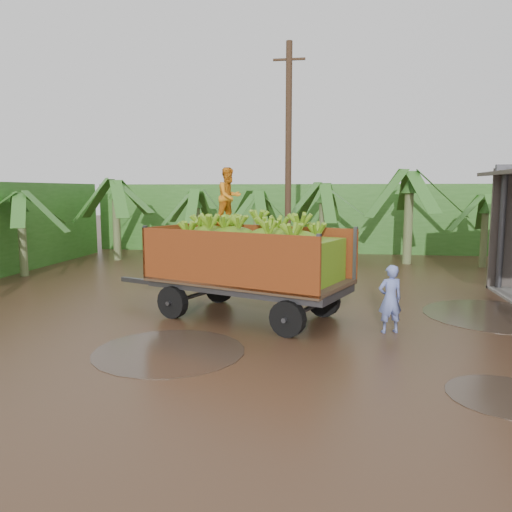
% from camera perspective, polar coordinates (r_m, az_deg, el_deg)
% --- Properties ---
extents(ground, '(100.00, 100.00, 0.00)m').
position_cam_1_polar(ground, '(12.12, 9.46, -8.31)').
color(ground, black).
rests_on(ground, ground).
extents(hedge_north, '(22.00, 3.00, 3.60)m').
position_cam_1_polar(hedge_north, '(27.76, 5.02, 4.44)').
color(hedge_north, '#2D661E').
rests_on(hedge_north, ground).
extents(banana_trailer, '(6.95, 4.09, 3.90)m').
position_cam_1_polar(banana_trailer, '(12.81, -0.90, -0.42)').
color(banana_trailer, '#A34317').
rests_on(banana_trailer, ground).
extents(man_blue, '(0.67, 0.55, 1.59)m').
position_cam_1_polar(man_blue, '(11.95, 15.07, -4.76)').
color(man_blue, '#6C7DC6').
rests_on(man_blue, ground).
extents(utility_pole, '(1.20, 0.24, 8.74)m').
position_cam_1_polar(utility_pole, '(19.30, 3.72, 10.91)').
color(utility_pole, '#47301E').
rests_on(utility_pole, ground).
extents(banana_plants, '(24.78, 19.99, 4.29)m').
position_cam_1_polar(banana_plants, '(19.05, -5.09, 3.10)').
color(banana_plants, '#2D661E').
rests_on(banana_plants, ground).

